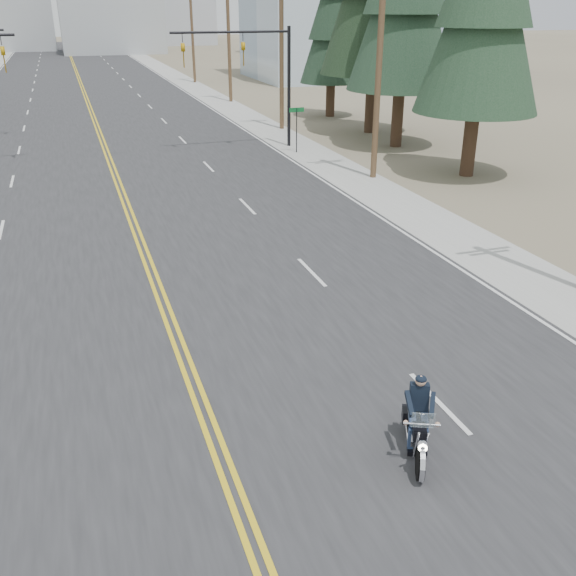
# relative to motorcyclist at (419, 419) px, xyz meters

# --- Properties ---
(road) EXTENTS (20.00, 200.00, 0.01)m
(road) POSITION_rel_motorcyclist_xyz_m (-3.67, 67.36, -0.79)
(road) COLOR #303033
(road) RESTS_ON ground
(sidewalk_right) EXTENTS (3.00, 200.00, 0.01)m
(sidewalk_right) POSITION_rel_motorcyclist_xyz_m (7.83, 67.36, -0.79)
(sidewalk_right) COLOR #A5A5A0
(sidewalk_right) RESTS_ON ground
(traffic_mast_right) EXTENTS (7.10, 0.26, 7.00)m
(traffic_mast_right) POSITION_rel_motorcyclist_xyz_m (5.30, 29.36, 4.14)
(traffic_mast_right) COLOR black
(traffic_mast_right) RESTS_ON ground
(street_sign) EXTENTS (0.90, 0.06, 2.62)m
(street_sign) POSITION_rel_motorcyclist_xyz_m (7.13, 27.36, 1.01)
(street_sign) COLOR black
(street_sign) RESTS_ON ground
(utility_pole_b) EXTENTS (2.20, 0.30, 11.50)m
(utility_pole_b) POSITION_rel_motorcyclist_xyz_m (8.83, 20.36, 5.19)
(utility_pole_b) COLOR brown
(utility_pole_b) RESTS_ON ground
(utility_pole_c) EXTENTS (2.20, 0.30, 11.00)m
(utility_pole_c) POSITION_rel_motorcyclist_xyz_m (8.83, 35.36, 4.93)
(utility_pole_c) COLOR brown
(utility_pole_c) RESTS_ON ground
(utility_pole_d) EXTENTS (2.20, 0.30, 11.50)m
(utility_pole_d) POSITION_rel_motorcyclist_xyz_m (8.83, 50.36, 5.19)
(utility_pole_d) COLOR brown
(utility_pole_d) RESTS_ON ground
(utility_pole_e) EXTENTS (2.20, 0.30, 11.00)m
(utility_pole_e) POSITION_rel_motorcyclist_xyz_m (8.83, 67.36, 4.93)
(utility_pole_e) COLOR brown
(utility_pole_e) RESTS_ON ground
(haze_bldg_b) EXTENTS (18.00, 14.00, 14.00)m
(haze_bldg_b) POSITION_rel_motorcyclist_xyz_m (4.33, 122.36, 6.20)
(haze_bldg_b) COLOR #ADB2B7
(haze_bldg_b) RESTS_ON ground
(haze_bldg_c) EXTENTS (16.00, 12.00, 18.00)m
(haze_bldg_c) POSITION_rel_motorcyclist_xyz_m (36.33, 107.36, 8.20)
(haze_bldg_c) COLOR #B7BCC6
(haze_bldg_c) RESTS_ON ground
(haze_bldg_e) EXTENTS (14.00, 14.00, 12.00)m
(haze_bldg_e) POSITION_rel_motorcyclist_xyz_m (21.33, 147.36, 5.20)
(haze_bldg_e) COLOR #B7BCC6
(haze_bldg_e) RESTS_ON ground
(motorcyclist) EXTENTS (1.64, 2.22, 1.59)m
(motorcyclist) POSITION_rel_motorcyclist_xyz_m (0.00, 0.00, 0.00)
(motorcyclist) COLOR black
(motorcyclist) RESTS_ON ground
(conifer_far) EXTENTS (4.80, 4.80, 12.87)m
(conifer_far) POSITION_rel_motorcyclist_xyz_m (14.25, 39.59, 6.58)
(conifer_far) COLOR #382619
(conifer_far) RESTS_ON ground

